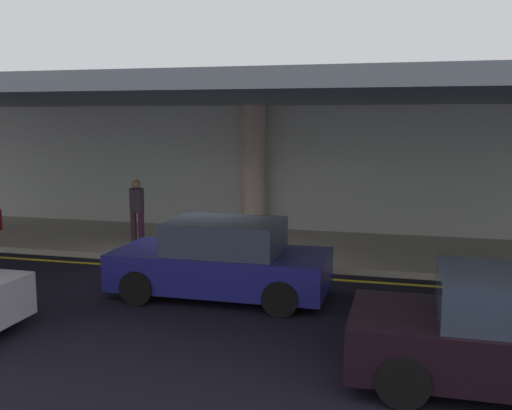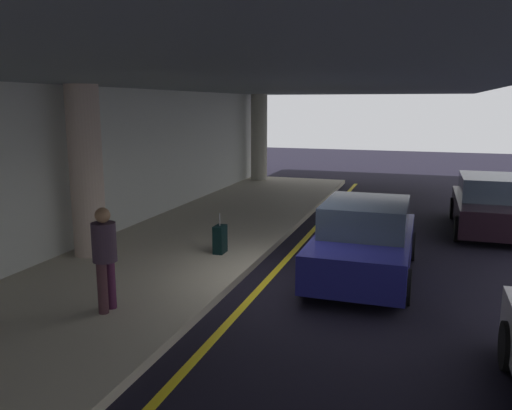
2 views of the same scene
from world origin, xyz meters
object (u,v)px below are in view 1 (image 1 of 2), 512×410
at_px(support_column_far_left, 253,169).
at_px(suitcase_upright_primary, 264,241).
at_px(car_navy, 222,261).
at_px(traveler_with_luggage, 137,206).

xyz_separation_m(support_column_far_left, suitcase_upright_primary, (0.96, -2.67, -1.51)).
bearing_deg(car_navy, suitcase_upright_primary, -92.76).
height_order(car_navy, suitcase_upright_primary, car_navy).
height_order(car_navy, traveler_with_luggage, traveler_with_luggage).
bearing_deg(traveler_with_luggage, support_column_far_left, 27.23).
relative_size(support_column_far_left, suitcase_upright_primary, 4.06).
height_order(support_column_far_left, car_navy, support_column_far_left).
distance_m(support_column_far_left, traveler_with_luggage, 3.52).
xyz_separation_m(car_navy, traveler_with_luggage, (-3.51, 3.62, 0.40)).
distance_m(support_column_far_left, suitcase_upright_primary, 3.21).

